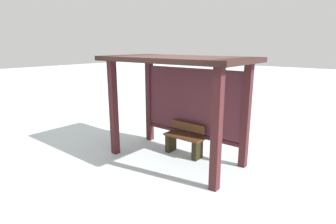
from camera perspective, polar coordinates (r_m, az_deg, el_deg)
ground_plane at (r=6.28m, az=1.58°, el=-9.99°), size 60.00×60.00×0.00m
bus_shelter at (r=5.94m, az=2.77°, el=6.28°), size 3.23×1.75×2.33m
bench_left_inside at (r=6.41m, az=3.47°, el=-6.15°), size 0.97×0.36×0.77m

